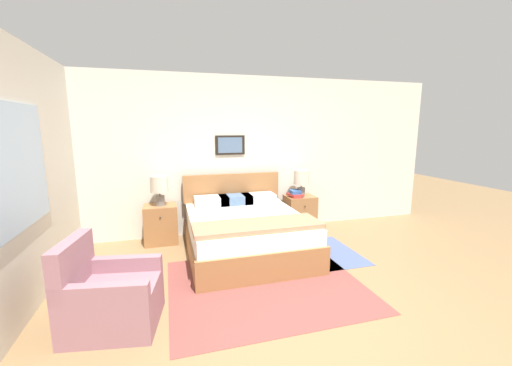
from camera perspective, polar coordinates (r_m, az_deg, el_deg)
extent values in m
plane|color=olive|center=(3.20, 8.64, -23.68)|extent=(16.00, 16.00, 0.00)
cube|color=beige|center=(5.30, -3.48, 5.02)|extent=(7.28, 0.06, 2.60)
cube|color=black|center=(5.22, -4.73, 6.88)|extent=(0.49, 0.02, 0.32)
cube|color=slate|center=(5.20, -4.70, 6.87)|extent=(0.40, 0.00, 0.25)
cube|color=beige|center=(4.01, -35.19, 1.50)|extent=(0.06, 5.12, 2.60)
cube|color=#9EBCDB|center=(3.37, -38.29, 1.94)|extent=(0.02, 1.56, 1.14)
cube|color=brown|center=(3.76, 1.79, -17.97)|extent=(2.14, 1.83, 0.01)
cube|color=#47567F|center=(4.70, 12.41, -12.22)|extent=(0.86, 1.13, 0.01)
cube|color=#936038|center=(4.54, -1.82, -10.93)|extent=(1.60, 1.90, 0.28)
cube|color=#936038|center=(3.65, 1.82, -13.30)|extent=(1.60, 0.06, 0.08)
cube|color=white|center=(4.45, -1.84, -7.58)|extent=(1.54, 1.82, 0.28)
cube|color=#936038|center=(5.23, -4.34, -0.77)|extent=(1.60, 0.06, 0.45)
cube|color=#9E7051|center=(3.86, 0.30, -7.75)|extent=(1.57, 0.53, 0.06)
cube|color=white|center=(4.98, -8.12, -3.26)|extent=(0.52, 0.32, 0.14)
cube|color=white|center=(5.13, 0.41, -2.74)|extent=(0.52, 0.32, 0.14)
cube|color=slate|center=(5.04, -3.79, -3.00)|extent=(0.52, 0.32, 0.14)
cube|color=#8E606B|center=(3.28, -24.35, -19.55)|extent=(0.85, 0.76, 0.40)
cube|color=#8E606B|center=(3.21, -30.45, -12.51)|extent=(0.23, 0.66, 0.43)
cube|color=#8E606B|center=(3.39, -23.27, -13.34)|extent=(0.76, 0.23, 0.14)
cube|color=#8E606B|center=(2.92, -26.44, -17.47)|extent=(0.76, 0.23, 0.14)
cube|color=#936038|center=(5.09, -16.89, -7.14)|extent=(0.49, 0.40, 0.60)
sphere|color=#332D28|center=(4.84, -17.01, -5.99)|extent=(0.02, 0.02, 0.02)
cube|color=#936038|center=(5.54, 7.96, -5.37)|extent=(0.49, 0.40, 0.60)
sphere|color=#332D28|center=(5.31, 8.94, -4.22)|extent=(0.02, 0.02, 0.02)
cylinder|color=slate|center=(4.97, -17.04, -3.09)|extent=(0.14, 0.14, 0.15)
cylinder|color=slate|center=(4.95, -17.10, -1.90)|extent=(0.02, 0.02, 0.06)
cylinder|color=beige|center=(4.92, -17.19, -0.16)|extent=(0.26, 0.26, 0.25)
cylinder|color=slate|center=(5.43, 8.18, -1.63)|extent=(0.14, 0.14, 0.15)
cylinder|color=slate|center=(5.41, 8.21, -0.53)|extent=(0.02, 0.02, 0.06)
cylinder|color=beige|center=(5.39, 8.25, 1.06)|extent=(0.26, 0.26, 0.25)
cube|color=#B7332D|center=(5.38, 7.13, -2.39)|extent=(0.17, 0.28, 0.02)
cube|color=#B7332D|center=(5.38, 7.14, -2.08)|extent=(0.25, 0.28, 0.03)
cube|color=#335693|center=(5.37, 7.14, -1.75)|extent=(0.17, 0.21, 0.03)
cube|color=#335693|center=(5.37, 7.15, -1.44)|extent=(0.18, 0.22, 0.03)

